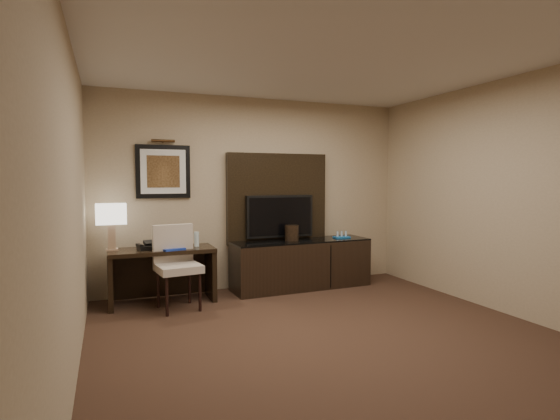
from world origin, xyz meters
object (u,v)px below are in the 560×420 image
desk_chair (178,267)px  table_lamp (111,228)px  tv (280,216)px  minibar_tray (342,235)px  desk_phone (147,246)px  credenza (301,264)px  water_bottle (197,239)px  desk (162,276)px  ice_bucket (292,233)px

desk_chair → table_lamp: table_lamp is taller
tv → minibar_tray: bearing=-11.7°
tv → desk_phone: tv is taller
credenza → desk_chair: size_ratio=1.96×
desk_chair → desk_phone: size_ratio=5.08×
table_lamp → water_bottle: table_lamp is taller
desk_phone → water_bottle: water_bottle is taller
table_lamp → desk_phone: size_ratio=2.69×
credenza → tv: tv is taller
desk → credenza: bearing=1.6°
credenza → ice_bucket: (-0.14, 0.01, 0.45)m
credenza → ice_bucket: size_ratio=9.09×
desk → credenza: (1.93, 0.05, 0.00)m
water_bottle → table_lamp: bearing=176.4°
credenza → ice_bucket: ice_bucket is taller
table_lamp → water_bottle: size_ratio=2.86×
desk → ice_bucket: (1.79, 0.06, 0.45)m
table_lamp → desk_phone: bearing=-13.7°
desk_chair → minibar_tray: (2.44, 0.42, 0.22)m
minibar_tray → desk_phone: bearing=-178.7°
ice_bucket → minibar_tray: ice_bucket is taller
minibar_tray → tv: bearing=168.3°
tv → ice_bucket: bearing=-58.3°
ice_bucket → minibar_tray: bearing=-0.6°
minibar_tray → water_bottle: bearing=-179.2°
tv → desk_chair: size_ratio=0.98×
desk_chair → ice_bucket: size_ratio=4.64×
desk → desk_phone: size_ratio=6.39×
water_bottle → minibar_tray: bearing=0.8°
tv → desk_chair: tv is taller
tv → ice_bucket: size_ratio=4.56×
desk_chair → desk_phone: bearing=124.9°
desk_phone → ice_bucket: 1.97m
desk → desk_phone: desk_phone is taller
tv → water_bottle: (-1.24, -0.22, -0.24)m
tv → table_lamp: 2.26m
tv → desk_phone: (-1.86, -0.25, -0.28)m
desk_phone → credenza: bearing=-11.9°
desk_chair → desk: bearing=103.9°
desk_chair → desk_phone: 0.53m
desk_chair → table_lamp: size_ratio=1.89×
credenza → desk_phone: size_ratio=9.94×
ice_bucket → table_lamp: bearing=179.4°
desk_phone → minibar_tray: 2.77m
desk_chair → water_bottle: size_ratio=5.38×
minibar_tray → credenza: bearing=-179.9°
desk_chair → ice_bucket: desk_chair is taller
desk → desk_chair: size_ratio=1.26×
credenza → ice_bucket: 0.47m
credenza → tv: size_ratio=1.99×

